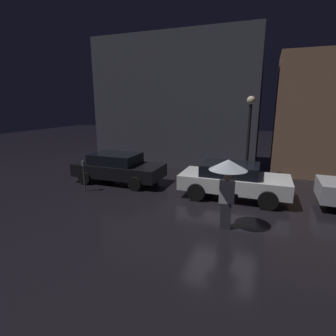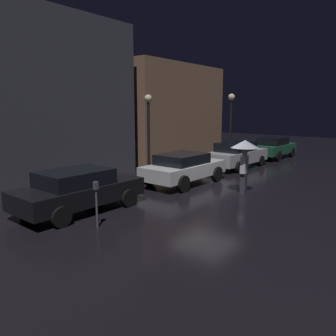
{
  "view_description": "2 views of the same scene",
  "coord_description": "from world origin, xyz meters",
  "px_view_note": "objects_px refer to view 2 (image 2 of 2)",
  "views": [
    {
      "loc": [
        1.19,
        -8.96,
        3.65
      ],
      "look_at": [
        -2.14,
        -0.0,
        1.3
      ],
      "focal_mm": 28.0,
      "sensor_mm": 36.0,
      "label": 1
    },
    {
      "loc": [
        -11.38,
        -7.31,
        3.29
      ],
      "look_at": [
        -2.35,
        0.14,
        1.19
      ],
      "focal_mm": 35.0,
      "sensor_mm": 36.0,
      "label": 2
    }
  ],
  "objects_px": {
    "parked_car_silver": "(237,154)",
    "parking_meter": "(96,200)",
    "street_lamp_far": "(231,111)",
    "parked_car_green": "(273,147)",
    "pedestrian_with_umbrella": "(245,151)",
    "street_lamp_near": "(148,122)",
    "parked_car_white": "(184,167)",
    "parked_car_black": "(79,189)"
  },
  "relations": [
    {
      "from": "pedestrian_with_umbrella",
      "to": "parking_meter",
      "type": "distance_m",
      "value": 6.37
    },
    {
      "from": "parked_car_black",
      "to": "parked_car_green",
      "type": "xyz_separation_m",
      "value": [
        15.48,
        -0.28,
        0.04
      ]
    },
    {
      "from": "parked_car_green",
      "to": "street_lamp_far",
      "type": "relative_size",
      "value": 0.94
    },
    {
      "from": "parking_meter",
      "to": "parked_car_white",
      "type": "bearing_deg",
      "value": 13.71
    },
    {
      "from": "pedestrian_with_umbrella",
      "to": "street_lamp_far",
      "type": "bearing_deg",
      "value": 23.22
    },
    {
      "from": "parked_car_green",
      "to": "street_lamp_near",
      "type": "relative_size",
      "value": 1.02
    },
    {
      "from": "street_lamp_far",
      "to": "parking_meter",
      "type": "bearing_deg",
      "value": -164.8
    },
    {
      "from": "pedestrian_with_umbrella",
      "to": "street_lamp_far",
      "type": "distance_m",
      "value": 10.27
    },
    {
      "from": "street_lamp_far",
      "to": "parked_car_white",
      "type": "bearing_deg",
      "value": -163.8
    },
    {
      "from": "parked_car_black",
      "to": "parked_car_green",
      "type": "bearing_deg",
      "value": -0.92
    },
    {
      "from": "parked_car_silver",
      "to": "street_lamp_near",
      "type": "xyz_separation_m",
      "value": [
        -4.86,
        2.3,
        1.9
      ]
    },
    {
      "from": "parking_meter",
      "to": "parked_car_silver",
      "type": "bearing_deg",
      "value": 8.12
    },
    {
      "from": "parked_car_white",
      "to": "parked_car_silver",
      "type": "xyz_separation_m",
      "value": [
        5.19,
        0.13,
        0.03
      ]
    },
    {
      "from": "parked_car_white",
      "to": "pedestrian_with_umbrella",
      "type": "bearing_deg",
      "value": -87.05
    },
    {
      "from": "parked_car_silver",
      "to": "parked_car_green",
      "type": "relative_size",
      "value": 1.1
    },
    {
      "from": "parking_meter",
      "to": "street_lamp_near",
      "type": "height_order",
      "value": "street_lamp_near"
    },
    {
      "from": "parked_car_silver",
      "to": "parking_meter",
      "type": "height_order",
      "value": "parked_car_silver"
    },
    {
      "from": "parked_car_green",
      "to": "street_lamp_far",
      "type": "height_order",
      "value": "street_lamp_far"
    },
    {
      "from": "pedestrian_with_umbrella",
      "to": "parking_meter",
      "type": "bearing_deg",
      "value": 158.45
    },
    {
      "from": "parked_car_black",
      "to": "pedestrian_with_umbrella",
      "type": "height_order",
      "value": "pedestrian_with_umbrella"
    },
    {
      "from": "parking_meter",
      "to": "parked_car_black",
      "type": "bearing_deg",
      "value": 69.86
    },
    {
      "from": "pedestrian_with_umbrella",
      "to": "street_lamp_far",
      "type": "relative_size",
      "value": 0.49
    },
    {
      "from": "parked_car_green",
      "to": "pedestrian_with_umbrella",
      "type": "distance_m",
      "value": 10.4
    },
    {
      "from": "parked_car_silver",
      "to": "pedestrian_with_umbrella",
      "type": "bearing_deg",
      "value": -148.02
    },
    {
      "from": "parked_car_silver",
      "to": "street_lamp_far",
      "type": "relative_size",
      "value": 1.03
    },
    {
      "from": "parked_car_black",
      "to": "parked_car_silver",
      "type": "xyz_separation_m",
      "value": [
        10.56,
        -0.13,
        0.04
      ]
    },
    {
      "from": "pedestrian_with_umbrella",
      "to": "street_lamp_near",
      "type": "height_order",
      "value": "street_lamp_near"
    },
    {
      "from": "parked_car_black",
      "to": "street_lamp_far",
      "type": "relative_size",
      "value": 0.97
    },
    {
      "from": "parked_car_silver",
      "to": "parked_car_black",
      "type": "bearing_deg",
      "value": -179.35
    },
    {
      "from": "parked_car_silver",
      "to": "street_lamp_far",
      "type": "height_order",
      "value": "street_lamp_far"
    },
    {
      "from": "parked_car_green",
      "to": "pedestrian_with_umbrella",
      "type": "height_order",
      "value": "pedestrian_with_umbrella"
    },
    {
      "from": "parked_car_green",
      "to": "pedestrian_with_umbrella",
      "type": "relative_size",
      "value": 1.92
    },
    {
      "from": "parked_car_silver",
      "to": "parking_meter",
      "type": "relative_size",
      "value": 3.37
    },
    {
      "from": "parked_car_black",
      "to": "parked_car_green",
      "type": "relative_size",
      "value": 1.04
    },
    {
      "from": "parked_car_green",
      "to": "street_lamp_near",
      "type": "xyz_separation_m",
      "value": [
        -9.77,
        2.45,
        1.9
      ]
    },
    {
      "from": "pedestrian_with_umbrella",
      "to": "street_lamp_far",
      "type": "xyz_separation_m",
      "value": [
        8.62,
        5.4,
        1.46
      ]
    },
    {
      "from": "parked_car_white",
      "to": "pedestrian_with_umbrella",
      "type": "distance_m",
      "value": 3.01
    },
    {
      "from": "parked_car_black",
      "to": "pedestrian_with_umbrella",
      "type": "bearing_deg",
      "value": -29.35
    },
    {
      "from": "parked_car_white",
      "to": "parking_meter",
      "type": "bearing_deg",
      "value": -166.23
    },
    {
      "from": "parked_car_green",
      "to": "parking_meter",
      "type": "height_order",
      "value": "parked_car_green"
    },
    {
      "from": "parked_car_black",
      "to": "street_lamp_near",
      "type": "height_order",
      "value": "street_lamp_near"
    },
    {
      "from": "street_lamp_near",
      "to": "street_lamp_far",
      "type": "xyz_separation_m",
      "value": [
        8.43,
        0.12,
        0.48
      ]
    }
  ]
}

